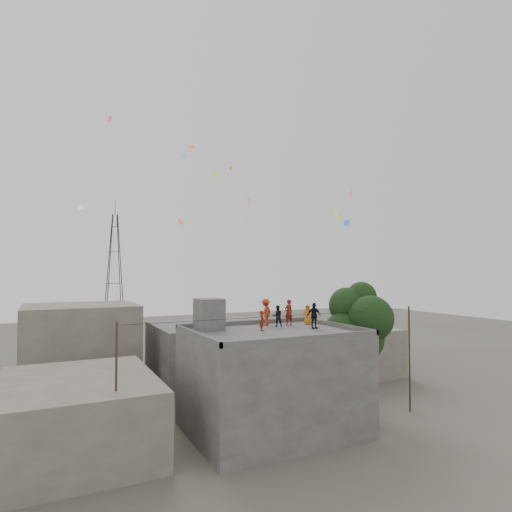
# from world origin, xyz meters

# --- Properties ---
(ground) EXTENTS (140.00, 140.00, 0.00)m
(ground) POSITION_xyz_m (0.00, 0.00, 0.00)
(ground) COLOR #4A453C
(ground) RESTS_ON ground
(main_building) EXTENTS (10.00, 8.00, 6.10)m
(main_building) POSITION_xyz_m (0.00, 0.00, 3.05)
(main_building) COLOR #474442
(main_building) RESTS_ON ground
(parapet) EXTENTS (10.00, 8.00, 0.30)m
(parapet) POSITION_xyz_m (0.00, 0.00, 6.25)
(parapet) COLOR #474442
(parapet) RESTS_ON main_building
(stair_head_box) EXTENTS (1.60, 1.80, 2.00)m
(stair_head_box) POSITION_xyz_m (-3.20, 2.60, 7.10)
(stair_head_box) COLOR #474442
(stair_head_box) RESTS_ON main_building
(neighbor_west) EXTENTS (8.00, 10.00, 4.00)m
(neighbor_west) POSITION_xyz_m (-11.00, 2.00, 2.00)
(neighbor_west) COLOR #60594C
(neighbor_west) RESTS_ON ground
(neighbor_north) EXTENTS (12.00, 9.00, 5.00)m
(neighbor_north) POSITION_xyz_m (2.00, 14.00, 2.50)
(neighbor_north) COLOR #474442
(neighbor_north) RESTS_ON ground
(neighbor_northwest) EXTENTS (9.00, 8.00, 7.00)m
(neighbor_northwest) POSITION_xyz_m (-10.00, 16.00, 3.50)
(neighbor_northwest) COLOR #60594C
(neighbor_northwest) RESTS_ON ground
(neighbor_east) EXTENTS (7.00, 8.00, 4.40)m
(neighbor_east) POSITION_xyz_m (14.00, 10.00, 2.20)
(neighbor_east) COLOR #60594C
(neighbor_east) RESTS_ON ground
(tree) EXTENTS (4.90, 4.60, 9.10)m
(tree) POSITION_xyz_m (7.37, 0.60, 6.10)
(tree) COLOR black
(tree) RESTS_ON ground
(utility_line) EXTENTS (20.12, 0.62, 7.40)m
(utility_line) POSITION_xyz_m (0.50, -1.25, 3.83)
(utility_line) COLOR black
(utility_line) RESTS_ON ground
(transmission_tower) EXTENTS (2.97, 2.97, 20.01)m
(transmission_tower) POSITION_xyz_m (-4.00, 40.00, 9.07)
(transmission_tower) COLOR black
(transmission_tower) RESTS_ON ground
(person_red_adult) EXTENTS (0.71, 0.52, 1.79)m
(person_red_adult) POSITION_xyz_m (2.59, 2.36, 6.99)
(person_red_adult) COLOR maroon
(person_red_adult) RESTS_ON main_building
(person_orange_child) EXTENTS (0.80, 0.77, 1.38)m
(person_orange_child) POSITION_xyz_m (4.08, 2.24, 6.79)
(person_orange_child) COLOR orange
(person_orange_child) RESTS_ON main_building
(person_dark_child) EXTENTS (0.83, 0.72, 1.44)m
(person_dark_child) POSITION_xyz_m (1.55, 2.10, 6.82)
(person_dark_child) COLOR black
(person_dark_child) RESTS_ON main_building
(person_dark_adult) EXTENTS (1.03, 0.50, 1.70)m
(person_dark_adult) POSITION_xyz_m (3.16, 0.06, 6.95)
(person_dark_adult) COLOR black
(person_dark_adult) RESTS_ON main_building
(person_orange_adult) EXTENTS (1.37, 1.25, 1.85)m
(person_orange_adult) POSITION_xyz_m (1.06, 2.88, 7.03)
(person_orange_adult) COLOR #B23814
(person_orange_adult) RESTS_ON main_building
(person_red_child) EXTENTS (0.52, 0.55, 1.27)m
(person_red_child) POSITION_xyz_m (-0.35, 0.67, 6.73)
(person_red_child) COLOR maroon
(person_red_child) RESTS_ON main_building
(kites) EXTENTS (22.37, 18.12, 8.56)m
(kites) POSITION_xyz_m (0.68, 6.57, 15.84)
(kites) COLOR #DC5717
(kites) RESTS_ON ground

